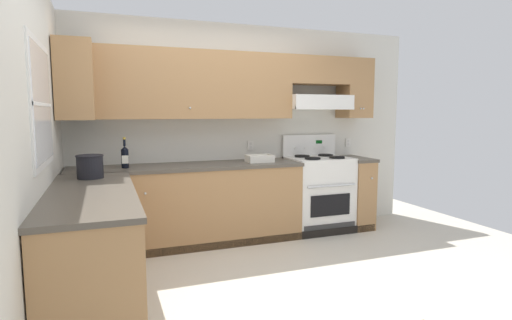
{
  "coord_description": "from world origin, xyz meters",
  "views": [
    {
      "loc": [
        -1.13,
        -3.25,
        1.49
      ],
      "look_at": [
        0.34,
        0.7,
        1.0
      ],
      "focal_mm": 28.67,
      "sensor_mm": 36.0,
      "label": 1
    }
  ],
  "objects": [
    {
      "name": "counter_back_run",
      "position": [
        -0.05,
        1.24,
        0.45
      ],
      "size": [
        3.6,
        0.65,
        0.91
      ],
      "color": "#A87A4C",
      "rests_on": "ground_plane"
    },
    {
      "name": "bowl",
      "position": [
        0.57,
        1.22,
        0.94
      ],
      "size": [
        0.3,
        0.21,
        0.08
      ],
      "color": "white",
      "rests_on": "counter_back_run"
    },
    {
      "name": "ground_plane",
      "position": [
        0.0,
        0.0,
        0.0
      ],
      "size": [
        7.04,
        7.04,
        0.0
      ],
      "primitive_type": "plane",
      "color": "beige"
    },
    {
      "name": "wine_bottle",
      "position": [
        -0.94,
        1.23,
        1.03
      ],
      "size": [
        0.08,
        0.08,
        0.32
      ],
      "color": "black",
      "rests_on": "counter_back_run"
    },
    {
      "name": "wall_back",
      "position": [
        0.39,
        1.53,
        1.48
      ],
      "size": [
        4.68,
        0.57,
        2.55
      ],
      "color": "silver",
      "rests_on": "ground_plane"
    },
    {
      "name": "counter_left_run",
      "position": [
        -1.24,
        -0.0,
        0.45
      ],
      "size": [
        0.63,
        1.91,
        0.91
      ],
      "color": "#A87A4C",
      "rests_on": "ground_plane"
    },
    {
      "name": "stove",
      "position": [
        1.39,
        1.25,
        0.48
      ],
      "size": [
        0.76,
        0.62,
        1.2
      ],
      "color": "white",
      "rests_on": "ground_plane"
    },
    {
      "name": "bucket",
      "position": [
        -1.26,
        0.62,
        1.02
      ],
      "size": [
        0.24,
        0.24,
        0.21
      ],
      "color": "black",
      "rests_on": "counter_left_run"
    },
    {
      "name": "wall_left",
      "position": [
        -1.59,
        0.23,
        1.34
      ],
      "size": [
        0.47,
        4.0,
        2.55
      ],
      "color": "silver",
      "rests_on": "ground_plane"
    }
  ]
}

